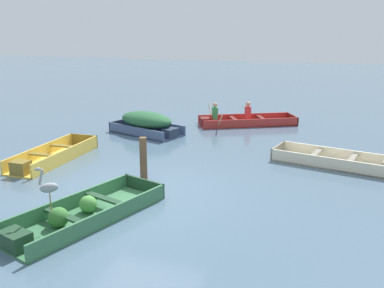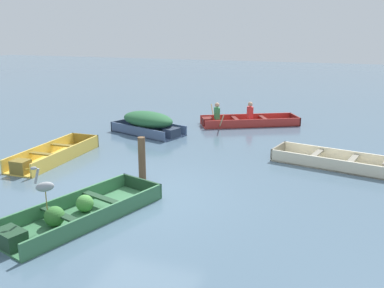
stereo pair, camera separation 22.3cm
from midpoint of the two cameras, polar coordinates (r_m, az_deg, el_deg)
ground_plane at (r=9.72m, az=-6.73°, el=-6.68°), size 80.00×80.00×0.00m
dinghy_green_foreground at (r=8.63m, az=-14.63°, el=-9.05°), size 2.11×3.57×0.42m
skiff_slate_blue_near_moored at (r=15.07m, az=-5.42°, el=2.99°), size 2.81×1.91×0.78m
skiff_cream_mid_moored at (r=12.19m, az=19.49°, el=-2.33°), size 3.36×1.72×0.34m
skiff_yellow_far_moored at (r=12.58m, az=-17.71°, el=-1.55°), size 0.99×3.13×0.38m
rowboat_red_with_crew at (r=16.57m, az=7.35°, el=3.11°), size 3.77×3.02×0.89m
heron_on_dinghy at (r=8.07m, az=-18.39°, el=-5.28°), size 0.38×0.37×0.84m
mooring_post at (r=10.48m, az=-6.09°, el=-1.92°), size 0.18×0.18×1.07m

